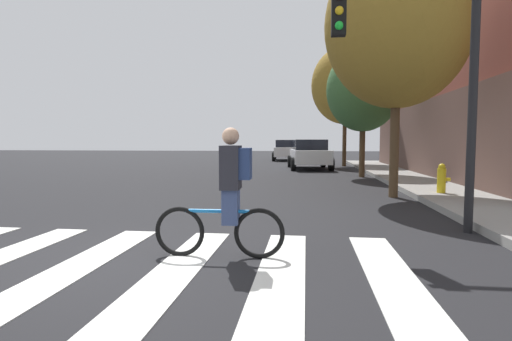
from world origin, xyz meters
The scene contains 10 objects.
ground_plane centered at (0.00, 0.00, 0.00)m, with size 120.00×120.00×0.00m, color black.
crosswalk_stripes centered at (-0.06, 0.00, 0.01)m, with size 7.92×3.64×0.01m.
sedan_mid centered at (2.84, 17.85, 0.83)m, with size 2.55×4.83×1.61m.
sedan_far centered at (1.10, 27.78, 0.84)m, with size 2.41×4.81×1.63m.
cyclist centered at (1.68, 0.53, 0.84)m, with size 1.71×0.37×1.69m.
traffic_light_near centered at (4.52, 2.44, 2.86)m, with size 2.47×0.28×4.20m.
fire_hydrant centered at (6.25, 6.64, 0.53)m, with size 0.33×0.22×0.78m.
street_tree_near centered at (5.03, 6.72, 4.58)m, with size 3.81×3.81×6.78m.
street_tree_mid centered at (5.02, 13.01, 3.68)m, with size 3.07×3.07×5.46m.
street_tree_far centered at (4.98, 20.65, 4.91)m, with size 4.08×4.08×7.26m.
Camera 1 is at (2.67, -4.55, 1.51)m, focal length 28.33 mm.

